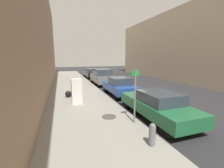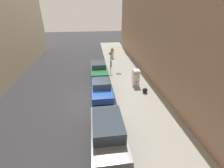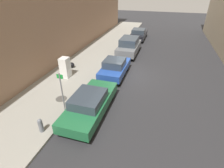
# 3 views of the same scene
# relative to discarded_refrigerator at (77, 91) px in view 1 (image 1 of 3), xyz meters

# --- Properties ---
(ground_plane) EXTENTS (80.00, 80.00, 0.00)m
(ground_plane) POSITION_rel_discarded_refrigerator_xyz_m (4.50, 2.04, -0.92)
(ground_plane) COLOR #28282B
(sidewalk_slab) EXTENTS (4.22, 44.00, 0.13)m
(sidewalk_slab) POSITION_rel_discarded_refrigerator_xyz_m (0.30, 2.04, -0.85)
(sidewalk_slab) COLOR gray
(sidewalk_slab) RESTS_ON ground
(building_facade_near) EXTENTS (2.10, 39.60, 10.41)m
(building_facade_near) POSITION_rel_discarded_refrigerator_xyz_m (-2.86, 2.04, 4.28)
(building_facade_near) COLOR #937056
(building_facade_near) RESTS_ON ground
(building_facade_across) EXTENTS (1.95, 37.40, 8.96)m
(building_facade_across) POSITION_rel_discarded_refrigerator_xyz_m (13.52, 2.04, 3.56)
(building_facade_across) COLOR beige
(building_facade_across) RESTS_ON ground
(discarded_refrigerator) EXTENTS (0.62, 0.72, 1.57)m
(discarded_refrigerator) POSITION_rel_discarded_refrigerator_xyz_m (0.00, 0.00, 0.00)
(discarded_refrigerator) COLOR white
(discarded_refrigerator) RESTS_ON sidewalk_slab
(manhole_cover) EXTENTS (0.70, 0.70, 0.02)m
(manhole_cover) POSITION_rel_discarded_refrigerator_xyz_m (1.23, -2.81, -0.78)
(manhole_cover) COLOR #47443F
(manhole_cover) RESTS_ON sidewalk_slab
(street_sign_post) EXTENTS (0.36, 0.07, 2.40)m
(street_sign_post) POSITION_rel_discarded_refrigerator_xyz_m (2.09, -3.81, 0.57)
(street_sign_post) COLOR slate
(street_sign_post) RESTS_ON sidewalk_slab
(fire_hydrant) EXTENTS (0.22, 0.22, 0.77)m
(fire_hydrant) POSITION_rel_discarded_refrigerator_xyz_m (1.82, -5.57, -0.39)
(fire_hydrant) COLOR slate
(fire_hydrant) RESTS_ON sidewalk_slab
(trash_bag) EXTENTS (0.47, 0.47, 0.47)m
(trash_bag) POSITION_rel_discarded_refrigerator_xyz_m (-0.44, 1.71, -0.55)
(trash_bag) COLOR black
(trash_bag) RESTS_ON sidewalk_slab
(parked_sedan_green) EXTENTS (1.80, 4.70, 1.38)m
(parked_sedan_green) POSITION_rel_discarded_refrigerator_xyz_m (3.52, -3.44, -0.21)
(parked_sedan_green) COLOR #1E6038
(parked_sedan_green) RESTS_ON ground
(parked_hatchback_blue) EXTENTS (1.73, 3.87, 1.46)m
(parked_hatchback_blue) POSITION_rel_discarded_refrigerator_xyz_m (3.52, 1.52, -0.17)
(parked_hatchback_blue) COLOR #23479E
(parked_hatchback_blue) RESTS_ON ground
(parked_suv_gray) EXTENTS (1.89, 4.40, 1.75)m
(parked_suv_gray) POSITION_rel_discarded_refrigerator_xyz_m (3.52, 6.81, -0.02)
(parked_suv_gray) COLOR slate
(parked_suv_gray) RESTS_ON ground
(parked_sedan_dark) EXTENTS (1.81, 4.49, 1.38)m
(parked_sedan_dark) POSITION_rel_discarded_refrigerator_xyz_m (3.52, 12.93, -0.21)
(parked_sedan_dark) COLOR black
(parked_sedan_dark) RESTS_ON ground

